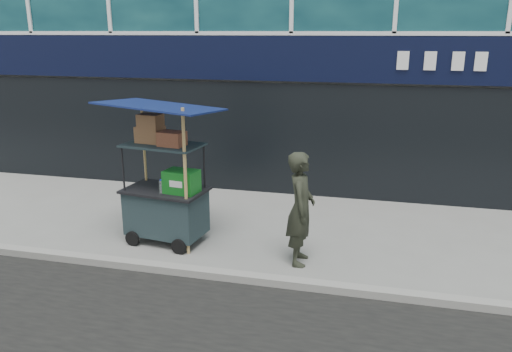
# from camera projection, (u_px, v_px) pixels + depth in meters

# --- Properties ---
(ground) EXTENTS (80.00, 80.00, 0.00)m
(ground) POSITION_uv_depth(u_px,v_px,m) (242.00, 274.00, 7.34)
(ground) COLOR slate
(ground) RESTS_ON ground
(curb) EXTENTS (80.00, 0.18, 0.12)m
(curb) POSITION_uv_depth(u_px,v_px,m) (238.00, 277.00, 7.14)
(curb) COLOR gray
(curb) RESTS_ON ground
(vendor_cart) EXTENTS (1.93, 1.49, 2.41)m
(vendor_cart) POSITION_uv_depth(u_px,v_px,m) (166.00, 194.00, 8.27)
(vendor_cart) COLOR #182729
(vendor_cart) RESTS_ON ground
(vendor_man) EXTENTS (0.46, 0.67, 1.75)m
(vendor_man) POSITION_uv_depth(u_px,v_px,m) (301.00, 209.00, 7.50)
(vendor_man) COLOR #262A1E
(vendor_man) RESTS_ON ground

